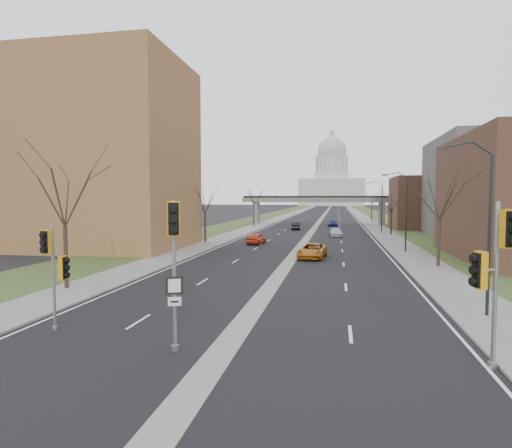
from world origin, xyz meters
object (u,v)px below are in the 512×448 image
(car_right_near, at_px, (312,251))
(car_right_far, at_px, (333,223))
(signal_pole_right, at_px, (494,261))
(car_left_near, at_px, (256,238))
(car_left_far, at_px, (296,226))
(signal_pole_median, at_px, (174,247))
(car_right_mid, at_px, (336,232))
(signal_pole_left, at_px, (54,262))

(car_right_near, distance_m, car_right_far, 47.95)
(signal_pole_right, relative_size, car_left_near, 1.37)
(car_right_near, bearing_deg, car_left_far, 103.23)
(signal_pole_median, height_order, car_right_near, signal_pole_median)
(signal_pole_right, bearing_deg, car_right_near, 89.79)
(car_left_near, relative_size, car_right_near, 0.81)
(car_left_near, xyz_separation_m, car_left_far, (2.64, 25.91, 0.04))
(signal_pole_right, xyz_separation_m, car_right_mid, (-5.42, 51.50, -3.21))
(car_right_near, bearing_deg, signal_pole_right, -68.73)
(car_left_near, relative_size, car_left_far, 0.92)
(car_left_far, distance_m, car_right_far, 12.15)
(car_left_near, bearing_deg, signal_pole_median, 102.02)
(car_left_far, distance_m, car_right_mid, 15.05)
(car_left_far, relative_size, car_right_mid, 1.07)
(car_left_far, bearing_deg, car_right_near, 91.49)
(signal_pole_left, height_order, car_right_near, signal_pole_left)
(signal_pole_left, height_order, car_right_mid, signal_pole_left)
(signal_pole_median, bearing_deg, car_right_far, 64.71)
(car_left_far, bearing_deg, car_right_far, -130.25)
(car_left_far, xyz_separation_m, car_right_far, (6.76, 10.10, -0.04))
(car_right_near, distance_m, car_right_mid, 24.88)
(car_left_near, xyz_separation_m, car_right_far, (9.40, 36.01, -0.00))
(car_right_far, bearing_deg, car_right_mid, -94.97)
(signal_pole_left, distance_m, car_left_far, 63.63)
(signal_pole_median, distance_m, car_right_mid, 52.41)
(signal_pole_median, relative_size, car_right_far, 1.38)
(signal_pole_right, bearing_deg, signal_pole_left, 160.13)
(car_left_near, height_order, car_right_near, car_right_near)
(car_right_far, bearing_deg, car_left_near, -111.45)
(car_right_far, bearing_deg, car_left_far, -130.61)
(car_left_far, distance_m, car_right_near, 38.19)
(signal_pole_median, height_order, car_left_far, signal_pole_median)
(car_left_far, xyz_separation_m, car_right_mid, (7.51, -13.04, -0.14))
(signal_pole_median, xyz_separation_m, car_right_far, (5.19, 75.10, -3.38))
(signal_pole_right, bearing_deg, car_right_mid, 79.82)
(signal_pole_left, xyz_separation_m, car_left_far, (4.70, 63.41, -2.38))
(signal_pole_right, bearing_deg, car_right_far, 78.54)
(signal_pole_median, distance_m, car_right_near, 27.63)
(car_left_near, relative_size, car_right_mid, 0.99)
(car_right_near, relative_size, car_right_mid, 1.22)
(signal_pole_right, relative_size, car_right_far, 1.37)
(signal_pole_left, relative_size, car_right_far, 1.12)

